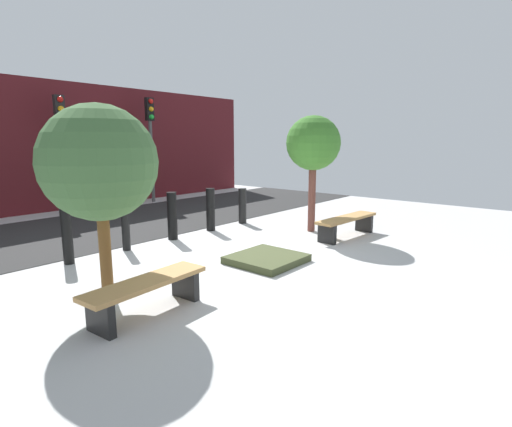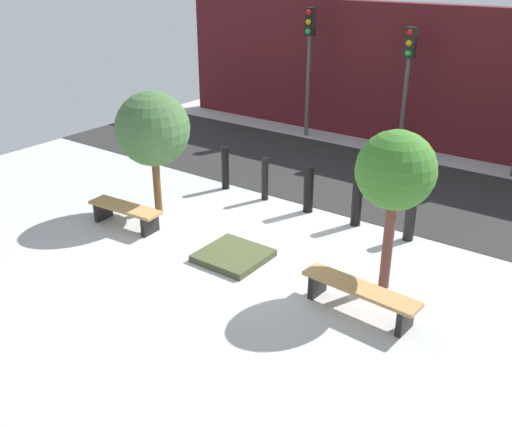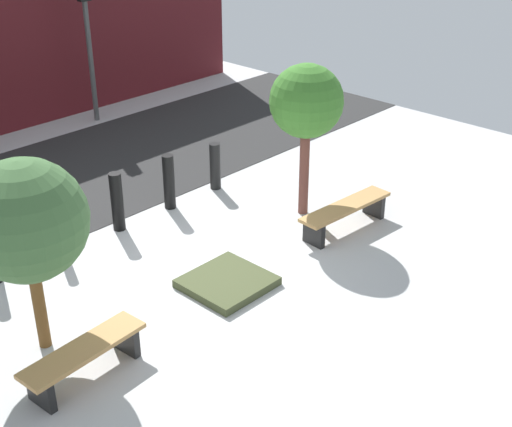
% 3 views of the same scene
% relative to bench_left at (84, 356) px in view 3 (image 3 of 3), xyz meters
% --- Properties ---
extents(ground_plane, '(18.00, 18.00, 0.00)m').
position_rel_bench_left_xyz_m(ground_plane, '(2.66, 0.80, -0.32)').
color(ground_plane, '#B5B5B5').
extents(road_strip, '(18.00, 4.41, 0.01)m').
position_rel_bench_left_xyz_m(road_strip, '(2.66, 5.30, -0.32)').
color(road_strip, '#292929').
rests_on(road_strip, ground).
extents(bench_left, '(1.70, 0.56, 0.45)m').
position_rel_bench_left_xyz_m(bench_left, '(0.00, 0.00, 0.00)').
color(bench_left, black).
rests_on(bench_left, ground).
extents(bench_right, '(1.96, 0.55, 0.46)m').
position_rel_bench_left_xyz_m(bench_right, '(5.33, 0.00, 0.02)').
color(bench_right, black).
rests_on(bench_right, ground).
extents(planter_bed, '(1.19, 1.15, 0.13)m').
position_rel_bench_left_xyz_m(planter_bed, '(2.66, 0.20, -0.26)').
color(planter_bed, '#41482A').
rests_on(planter_bed, ground).
extents(tree_behind_left_bench, '(1.56, 1.56, 2.64)m').
position_rel_bench_left_xyz_m(tree_behind_left_bench, '(0.00, 0.94, 1.53)').
color(tree_behind_left_bench, brown).
rests_on(tree_behind_left_bench, ground).
extents(tree_behind_right_bench, '(1.27, 1.27, 2.73)m').
position_rel_bench_left_xyz_m(tree_behind_right_bench, '(5.33, 0.94, 1.75)').
color(tree_behind_right_bench, brown).
rests_on(tree_behind_right_bench, ground).
extents(bollard_left, '(0.16, 0.16, 1.00)m').
position_rel_bench_left_xyz_m(bollard_left, '(1.51, 2.85, 0.18)').
color(bollard_left, black).
rests_on(bollard_left, ground).
extents(bollard_center, '(0.21, 0.21, 1.05)m').
position_rel_bench_left_xyz_m(bollard_center, '(2.66, 2.85, 0.21)').
color(bollard_center, black).
rests_on(bollard_center, ground).
extents(bollard_right, '(0.21, 0.21, 1.03)m').
position_rel_bench_left_xyz_m(bollard_right, '(3.82, 2.85, 0.19)').
color(bollard_right, black).
rests_on(bollard_right, ground).
extents(bollard_far_right, '(0.21, 0.21, 0.92)m').
position_rel_bench_left_xyz_m(bollard_far_right, '(4.98, 2.85, 0.14)').
color(bollard_far_right, black).
rests_on(bollard_far_right, ground).
extents(traffic_light_mid_east, '(0.28, 0.27, 3.61)m').
position_rel_bench_left_xyz_m(traffic_light_mid_east, '(5.74, 7.79, 2.17)').
color(traffic_light_mid_east, '#474747').
rests_on(traffic_light_mid_east, ground).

